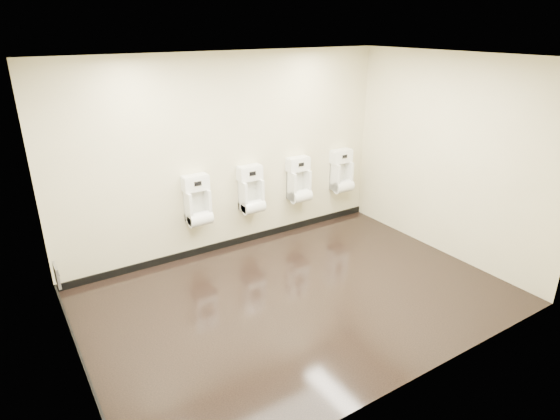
# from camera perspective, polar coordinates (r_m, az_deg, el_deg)

# --- Properties ---
(ground) EXTENTS (5.00, 3.50, 0.00)m
(ground) POSITION_cam_1_polar(r_m,az_deg,el_deg) (5.84, 2.28, -10.63)
(ground) COLOR black
(ground) RESTS_ON ground
(ceiling) EXTENTS (5.00, 3.50, 0.00)m
(ceiling) POSITION_cam_1_polar(r_m,az_deg,el_deg) (4.93, 2.79, 17.97)
(ceiling) COLOR white
(back_wall) EXTENTS (5.00, 0.02, 2.80)m
(back_wall) POSITION_cam_1_polar(r_m,az_deg,el_deg) (6.66, -6.18, 6.66)
(back_wall) COLOR beige
(back_wall) RESTS_ON ground
(front_wall) EXTENTS (5.00, 0.02, 2.80)m
(front_wall) POSITION_cam_1_polar(r_m,az_deg,el_deg) (4.03, 16.93, -4.65)
(front_wall) COLOR beige
(front_wall) RESTS_ON ground
(left_wall) EXTENTS (0.02, 3.50, 2.80)m
(left_wall) POSITION_cam_1_polar(r_m,az_deg,el_deg) (4.40, -25.38, -3.62)
(left_wall) COLOR beige
(left_wall) RESTS_ON ground
(right_wall) EXTENTS (0.02, 3.50, 2.80)m
(right_wall) POSITION_cam_1_polar(r_m,az_deg,el_deg) (6.90, 19.89, 6.02)
(right_wall) COLOR beige
(right_wall) RESTS_ON ground
(tile_overlay_left) EXTENTS (0.01, 3.50, 2.80)m
(tile_overlay_left) POSITION_cam_1_polar(r_m,az_deg,el_deg) (4.40, -25.31, -3.61)
(tile_overlay_left) COLOR silver
(tile_overlay_left) RESTS_ON ground
(skirting_back) EXTENTS (5.00, 0.02, 0.10)m
(skirting_back) POSITION_cam_1_polar(r_m,az_deg,el_deg) (7.12, -5.70, -3.89)
(skirting_back) COLOR black
(skirting_back) RESTS_ON ground
(skirting_left) EXTENTS (0.02, 3.50, 0.10)m
(skirting_left) POSITION_cam_1_polar(r_m,az_deg,el_deg) (5.08, -22.69, -17.50)
(skirting_left) COLOR black
(skirting_left) RESTS_ON ground
(access_panel) EXTENTS (0.04, 0.25, 0.25)m
(access_panel) POSITION_cam_1_polar(r_m,az_deg,el_deg) (5.86, -25.56, -7.18)
(access_panel) COLOR #9E9EA3
(access_panel) RESTS_ON left_wall
(urinal_0) EXTENTS (0.37, 0.28, 0.69)m
(urinal_0) POSITION_cam_1_polar(r_m,az_deg,el_deg) (6.52, -9.98, 0.69)
(urinal_0) COLOR white
(urinal_0) RESTS_ON back_wall
(urinal_1) EXTENTS (0.37, 0.28, 0.69)m
(urinal_1) POSITION_cam_1_polar(r_m,az_deg,el_deg) (6.85, -3.51, 2.07)
(urinal_1) COLOR white
(urinal_1) RESTS_ON back_wall
(urinal_2) EXTENTS (0.37, 0.28, 0.69)m
(urinal_2) POSITION_cam_1_polar(r_m,az_deg,el_deg) (7.28, 2.33, 3.29)
(urinal_2) COLOR white
(urinal_2) RESTS_ON back_wall
(urinal_3) EXTENTS (0.37, 0.28, 0.69)m
(urinal_3) POSITION_cam_1_polar(r_m,az_deg,el_deg) (7.77, 7.54, 4.34)
(urinal_3) COLOR white
(urinal_3) RESTS_ON back_wall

